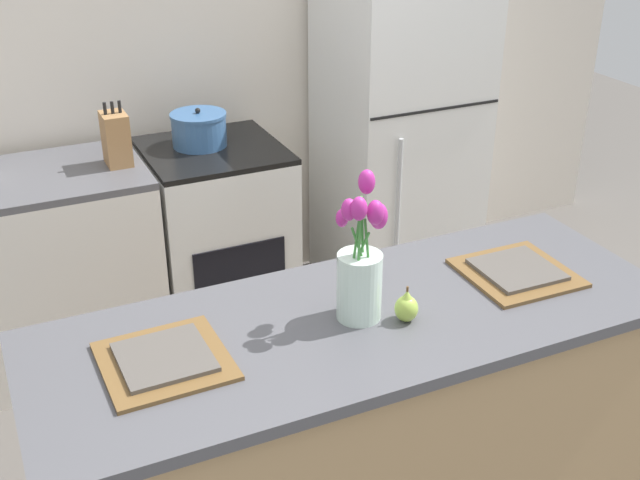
{
  "coord_description": "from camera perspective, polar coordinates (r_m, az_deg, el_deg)",
  "views": [
    {
      "loc": [
        -0.88,
        -1.64,
        2.11
      ],
      "look_at": [
        0.0,
        0.25,
        1.07
      ],
      "focal_mm": 45.0,
      "sensor_mm": 36.0,
      "label": 1
    }
  ],
  "objects": [
    {
      "name": "kitchen_island",
      "position": [
        2.48,
        2.51,
        -14.72
      ],
      "size": [
        1.8,
        0.66,
        0.95
      ],
      "color": "tan",
      "rests_on": "ground_plane"
    },
    {
      "name": "plate_setting_right",
      "position": [
        2.46,
        13.82,
        -2.2
      ],
      "size": [
        0.31,
        0.31,
        0.02
      ],
      "color": "brown",
      "rests_on": "kitchen_island"
    },
    {
      "name": "cooking_pot",
      "position": [
        3.61,
        -8.6,
        7.79
      ],
      "size": [
        0.25,
        0.25,
        0.17
      ],
      "color": "#386093",
      "rests_on": "stove_range"
    },
    {
      "name": "knife_block",
      "position": [
        3.45,
        -14.31,
        6.99
      ],
      "size": [
        0.1,
        0.14,
        0.27
      ],
      "color": "#A37547",
      "rests_on": "back_counter"
    },
    {
      "name": "back_wall",
      "position": [
        3.82,
        -11.48,
        14.64
      ],
      "size": [
        5.2,
        0.08,
        2.7
      ],
      "color": "silver",
      "rests_on": "ground_plane"
    },
    {
      "name": "flower_vase",
      "position": [
        2.12,
        2.9,
        -2.26
      ],
      "size": [
        0.13,
        0.13,
        0.42
      ],
      "color": "silver",
      "rests_on": "kitchen_island"
    },
    {
      "name": "plate_setting_left",
      "position": [
        2.05,
        -11.0,
        -8.36
      ],
      "size": [
        0.31,
        0.31,
        0.02
      ],
      "color": "brown",
      "rests_on": "kitchen_island"
    },
    {
      "name": "refrigerator",
      "position": [
        3.98,
        5.59,
        7.73
      ],
      "size": [
        0.68,
        0.67,
        1.66
      ],
      "color": "white",
      "rests_on": "ground_plane"
    },
    {
      "name": "pear_figurine",
      "position": [
        2.17,
        6.16,
        -4.77
      ],
      "size": [
        0.06,
        0.06,
        0.11
      ],
      "color": "#9EBC47",
      "rests_on": "kitchen_island"
    },
    {
      "name": "stove_range",
      "position": [
        3.78,
        -7.25,
        0.18
      ],
      "size": [
        0.6,
        0.61,
        0.89
      ],
      "color": "silver",
      "rests_on": "ground_plane"
    }
  ]
}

